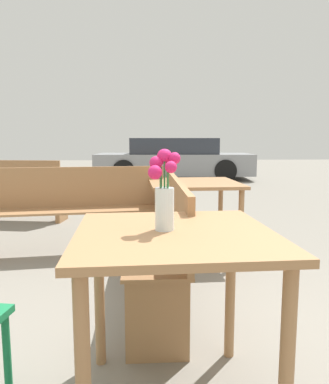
% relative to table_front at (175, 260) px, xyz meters
% --- Properties ---
extents(table_front, '(0.81, 0.83, 0.76)m').
position_rel_table_front_xyz_m(table_front, '(0.00, 0.00, 0.00)').
color(table_front, '#9E7047').
rests_on(table_front, ground_plane).
extents(flower_vase, '(0.13, 0.12, 0.32)m').
position_rel_table_front_xyz_m(flower_vase, '(-0.04, 0.02, 0.26)').
color(flower_vase, silver).
rests_on(flower_vase, table_front).
extents(bench_near, '(0.37, 1.55, 0.85)m').
position_rel_table_front_xyz_m(bench_near, '(0.02, 1.05, -0.18)').
color(bench_near, '#9E7047').
rests_on(bench_near, ground_plane).
extents(bench_middle, '(2.00, 0.60, 0.85)m').
position_rel_table_front_xyz_m(bench_middle, '(-0.88, 2.23, -0.16)').
color(bench_middle, '#9E7047').
rests_on(bench_middle, ground_plane).
extents(bench_far, '(1.45, 0.57, 0.85)m').
position_rel_table_front_xyz_m(bench_far, '(-1.90, 3.76, -0.19)').
color(bench_far, '#9E7047').
rests_on(bench_far, ground_plane).
extents(table_back, '(0.87, 0.91, 0.72)m').
position_rel_table_front_xyz_m(table_back, '(0.37, 2.14, -0.02)').
color(table_back, '#9E7047').
rests_on(table_back, ground_plane).
extents(parked_car, '(4.51, 1.98, 1.17)m').
position_rel_table_front_xyz_m(parked_car, '(0.78, 9.40, -0.07)').
color(parked_car, gray).
rests_on(parked_car, ground_plane).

